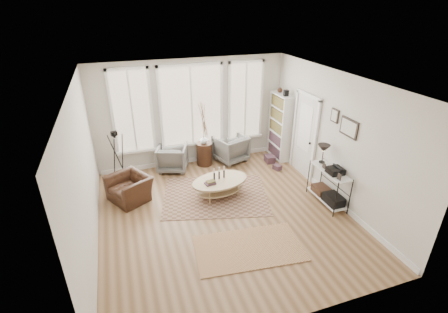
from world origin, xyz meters
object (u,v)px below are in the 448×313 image
object	(u,v)px
armchair_left	(173,158)
armchair_right	(231,148)
coffee_table	(220,183)
bookcase	(280,126)
accent_chair	(130,188)
side_table	(204,136)
low_shelf	(328,183)

from	to	relation	value
armchair_left	armchair_right	bearing A→B (deg)	-159.07
coffee_table	armchair_left	xyz separation A→B (m)	(-0.80, 1.67, 0.02)
bookcase	armchair_right	xyz separation A→B (m)	(-1.41, 0.22, -0.58)
bookcase	coffee_table	distance (m)	2.80
armchair_right	accent_chair	world-z (taller)	armchair_right
armchair_right	accent_chair	bearing A→B (deg)	2.98
coffee_table	accent_chair	bearing A→B (deg)	165.23
bookcase	side_table	bearing A→B (deg)	174.14
bookcase	armchair_right	bearing A→B (deg)	170.95
coffee_table	side_table	world-z (taller)	side_table
armchair_left	side_table	world-z (taller)	side_table
side_table	accent_chair	xyz separation A→B (m)	(-2.12, -1.17, -0.57)
low_shelf	side_table	xyz separation A→B (m)	(-2.13, 2.75, 0.36)
coffee_table	armchair_right	distance (m)	1.91
coffee_table	armchair_left	distance (m)	1.85
side_table	armchair_right	bearing A→B (deg)	0.00
armchair_right	armchair_left	bearing A→B (deg)	-18.03
low_shelf	accent_chair	bearing A→B (deg)	159.64
armchair_right	low_shelf	bearing A→B (deg)	97.38
low_shelf	armchair_right	bearing A→B (deg)	116.28
low_shelf	coffee_table	distance (m)	2.48
armchair_left	accent_chair	xyz separation A→B (m)	(-1.22, -1.14, -0.06)
bookcase	accent_chair	bearing A→B (deg)	-167.70
low_shelf	side_table	size ratio (longest dim) A/B	0.72
bookcase	low_shelf	bearing A→B (deg)	-91.28
armchair_right	side_table	size ratio (longest dim) A/B	0.46
armchair_right	side_table	distance (m)	0.92
low_shelf	armchair_left	distance (m)	4.08
bookcase	coffee_table	world-z (taller)	bookcase
coffee_table	bookcase	bearing A→B (deg)	32.71
bookcase	accent_chair	world-z (taller)	bookcase
bookcase	side_table	size ratio (longest dim) A/B	1.14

